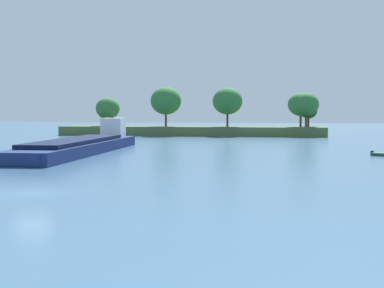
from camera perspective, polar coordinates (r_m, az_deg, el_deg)
name	(u,v)px	position (r m, az deg, el deg)	size (l,w,h in m)	color
ground_plane	(33,193)	(39.93, -15.36, -4.63)	(400.00, 400.00, 0.00)	#3D607F
treeline_island	(204,119)	(121.98, 1.15, 2.44)	(55.17, 11.02, 10.13)	#4C6038
cargo_barge	(82,145)	(74.50, -10.77, -0.10)	(6.57, 35.94, 5.99)	navy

